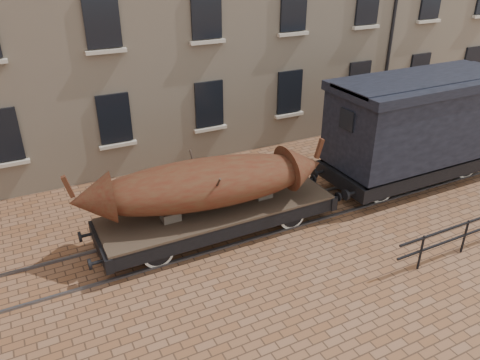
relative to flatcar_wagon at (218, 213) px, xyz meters
name	(u,v)px	position (x,y,z in m)	size (l,w,h in m)	color
ground	(247,226)	(0.92, 0.00, -0.70)	(90.00, 90.00, 0.00)	brown
rail_track	(247,225)	(0.92, 0.00, -0.67)	(30.00, 1.52, 0.06)	#59595E
flatcar_wagon	(218,213)	(0.00, 0.00, 0.00)	(7.49, 2.03, 1.13)	#423124
iron_boat	(205,183)	(-0.38, 0.00, 1.04)	(7.08, 2.66, 1.68)	#48160E
goods_van	(421,118)	(7.40, 0.00, 1.63)	(7.19, 2.62, 3.72)	black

